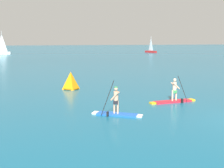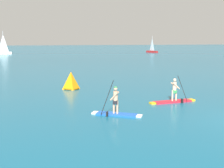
# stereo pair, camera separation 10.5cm
# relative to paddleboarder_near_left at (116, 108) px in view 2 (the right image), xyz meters

# --- Properties ---
(paddleboarder_near_left) EXTENTS (2.66, 1.90, 2.08)m
(paddleboarder_near_left) POSITION_rel_paddleboarder_near_left_xyz_m (0.00, 0.00, 0.00)
(paddleboarder_near_left) COLOR blue
(paddleboarder_near_left) RESTS_ON ground
(paddleboarder_mid_center) EXTENTS (3.35, 0.90, 1.87)m
(paddleboarder_mid_center) POSITION_rel_paddleboarder_near_left_xyz_m (4.66, 2.21, -0.05)
(paddleboarder_mid_center) COLOR red
(paddleboarder_mid_center) RESTS_ON ground
(race_marker_buoy) EXTENTS (1.33, 1.33, 1.48)m
(race_marker_buoy) POSITION_rel_paddleboarder_near_left_xyz_m (-1.24, 9.37, 0.30)
(race_marker_buoy) COLOR orange
(race_marker_buoy) RESTS_ON ground
(sailboat_left_horizon) EXTENTS (4.32, 1.09, 6.67)m
(sailboat_left_horizon) POSITION_rel_paddleboarder_near_left_xyz_m (-11.91, 75.46, 0.62)
(sailboat_left_horizon) COLOR white
(sailboat_left_horizon) RESTS_ON ground
(sailboat_right_horizon) EXTENTS (2.57, 4.62, 5.31)m
(sailboat_right_horizon) POSITION_rel_paddleboarder_near_left_xyz_m (34.05, 74.50, 0.45)
(sailboat_right_horizon) COLOR #A51E1E
(sailboat_right_horizon) RESTS_ON ground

